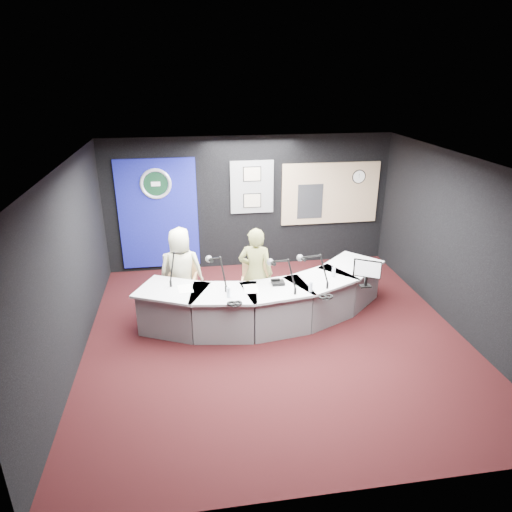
{
  "coord_description": "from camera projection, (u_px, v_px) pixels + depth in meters",
  "views": [
    {
      "loc": [
        -1.28,
        -6.23,
        4.02
      ],
      "look_at": [
        -0.2,
        0.8,
        1.1
      ],
      "focal_mm": 32.0,
      "sensor_mm": 36.0,
      "label": 1
    }
  ],
  "objects": [
    {
      "name": "notepad",
      "position": [
        251.0,
        289.0,
        7.32
      ],
      "size": [
        0.23,
        0.33,
        0.0
      ],
      "primitive_type": "cube",
      "rotation": [
        0.0,
        0.0,
        -0.02
      ],
      "color": "white",
      "rests_on": "broadcast_desk"
    },
    {
      "name": "headphones_near",
      "position": [
        326.0,
        297.0,
        7.03
      ],
      "size": [
        0.2,
        0.2,
        0.03
      ],
      "primitive_type": "torus",
      "color": "black",
      "rests_on": "broadcast_desk"
    },
    {
      "name": "ceiling",
      "position": [
        279.0,
        164.0,
        6.34
      ],
      "size": [
        6.0,
        6.0,
        0.02
      ],
      "primitive_type": "cube",
      "color": "silver",
      "rests_on": "ground"
    },
    {
      "name": "equipment_rack",
      "position": [
        310.0,
        201.0,
        9.74
      ],
      "size": [
        0.55,
        0.02,
        0.75
      ],
      "primitive_type": "cube",
      "color": "black",
      "rests_on": "booth_window_frame"
    },
    {
      "name": "draped_jacket",
      "position": [
        178.0,
        273.0,
        8.22
      ],
      "size": [
        0.51,
        0.17,
        0.7
      ],
      "primitive_type": "cube",
      "rotation": [
        0.0,
        0.0,
        -0.15
      ],
      "color": "slate",
      "rests_on": "armchair_left"
    },
    {
      "name": "wall_front",
      "position": [
        342.0,
        381.0,
        4.13
      ],
      "size": [
        6.0,
        0.02,
        2.8
      ],
      "primitive_type": "cube",
      "color": "black",
      "rests_on": "ground"
    },
    {
      "name": "wall_back",
      "position": [
        249.0,
        203.0,
        9.62
      ],
      "size": [
        6.0,
        0.02,
        2.8
      ],
      "primitive_type": "cube",
      "color": "black",
      "rests_on": "ground"
    },
    {
      "name": "boom_mic_a",
      "position": [
        178.0,
        262.0,
        7.56
      ],
      "size": [
        0.4,
        0.68,
        0.6
      ],
      "primitive_type": null,
      "color": "black",
      "rests_on": "broadcast_desk"
    },
    {
      "name": "framed_photo_upper",
      "position": [
        252.0,
        174.0,
        9.33
      ],
      "size": [
        0.34,
        0.02,
        0.27
      ],
      "primitive_type": "cube",
      "color": "gray",
      "rests_on": "pinboard"
    },
    {
      "name": "boom_mic_b",
      "position": [
        217.0,
        268.0,
        7.37
      ],
      "size": [
        0.35,
        0.7,
        0.6
      ],
      "primitive_type": null,
      "color": "black",
      "rests_on": "broadcast_desk"
    },
    {
      "name": "wall_left",
      "position": [
        69.0,
        269.0,
        6.45
      ],
      "size": [
        0.02,
        6.0,
        2.8
      ],
      "primitive_type": "cube",
      "color": "black",
      "rests_on": "ground"
    },
    {
      "name": "person_man",
      "position": [
        181.0,
        270.0,
        7.94
      ],
      "size": [
        0.77,
        0.51,
        1.54
      ],
      "primitive_type": "imported",
      "rotation": [
        0.0,
        0.0,
        3.11
      ],
      "color": "beige",
      "rests_on": "ground"
    },
    {
      "name": "armchair_left",
      "position": [
        182.0,
        283.0,
        8.04
      ],
      "size": [
        0.68,
        0.68,
        1.06
      ],
      "primitive_type": null,
      "rotation": [
        0.0,
        0.0,
        -0.15
      ],
      "color": "tan",
      "rests_on": "ground"
    },
    {
      "name": "agency_seal",
      "position": [
        156.0,
        184.0,
        9.09
      ],
      "size": [
        0.63,
        0.07,
        0.63
      ],
      "primitive_type": "torus",
      "rotation": [
        1.57,
        0.0,
        0.0
      ],
      "color": "silver",
      "rests_on": "backdrop_panel"
    },
    {
      "name": "broadcast_desk",
      "position": [
        267.0,
        300.0,
        7.76
      ],
      "size": [
        4.5,
        1.9,
        0.75
      ],
      "primitive_type": null,
      "color": "#B2B3B6",
      "rests_on": "ground"
    },
    {
      "name": "wall_clock",
      "position": [
        359.0,
        177.0,
        9.7
      ],
      "size": [
        0.28,
        0.01,
        0.28
      ],
      "primitive_type": "cylinder",
      "rotation": [
        1.57,
        0.0,
        0.0
      ],
      "color": "white",
      "rests_on": "booth_window_frame"
    },
    {
      "name": "framed_photo_lower",
      "position": [
        252.0,
        201.0,
        9.54
      ],
      "size": [
        0.34,
        0.02,
        0.27
      ],
      "primitive_type": "cube",
      "color": "gray",
      "rests_on": "pinboard"
    },
    {
      "name": "booth_glow",
      "position": [
        330.0,
        194.0,
        9.77
      ],
      "size": [
        2.0,
        0.02,
        1.2
      ],
      "primitive_type": "cube",
      "color": "beige",
      "rests_on": "booth_window_frame"
    },
    {
      "name": "backdrop_panel",
      "position": [
        158.0,
        214.0,
        9.38
      ],
      "size": [
        1.6,
        0.05,
        2.3
      ],
      "primitive_type": "cube",
      "color": "navy",
      "rests_on": "wall_back"
    },
    {
      "name": "boom_mic_c",
      "position": [
        282.0,
        270.0,
        7.27
      ],
      "size": [
        0.42,
        0.66,
        0.6
      ],
      "primitive_type": null,
      "color": "black",
      "rests_on": "broadcast_desk"
    },
    {
      "name": "ground",
      "position": [
        276.0,
        336.0,
        7.41
      ],
      "size": [
        6.0,
        6.0,
        0.0
      ],
      "primitive_type": "plane",
      "color": "black",
      "rests_on": "ground"
    },
    {
      "name": "headphones_far",
      "position": [
        235.0,
        303.0,
        6.83
      ],
      "size": [
        0.2,
        0.2,
        0.03
      ],
      "primitive_type": "torus",
      "color": "black",
      "rests_on": "broadcast_desk"
    },
    {
      "name": "desk_phone",
      "position": [
        278.0,
        283.0,
        7.48
      ],
      "size": [
        0.21,
        0.17,
        0.05
      ],
      "primitive_type": "cube",
      "rotation": [
        0.0,
        0.0,
        0.01
      ],
      "color": "black",
      "rests_on": "broadcast_desk"
    },
    {
      "name": "wall_right",
      "position": [
        461.0,
        246.0,
        7.3
      ],
      "size": [
        0.02,
        6.0,
        2.8
      ],
      "primitive_type": "cube",
      "color": "black",
      "rests_on": "ground"
    },
    {
      "name": "paper_stack",
      "position": [
        185.0,
        289.0,
        7.32
      ],
      "size": [
        0.26,
        0.34,
        0.0
      ],
      "primitive_type": "cube",
      "rotation": [
        0.0,
        0.0,
        0.14
      ],
      "color": "white",
      "rests_on": "broadcast_desk"
    },
    {
      "name": "water_bottles",
      "position": [
        284.0,
        281.0,
        7.37
      ],
      "size": [
        1.9,
        0.55,
        0.18
      ],
      "primitive_type": null,
      "color": "silver",
      "rests_on": "broadcast_desk"
    },
    {
      "name": "person_woman",
      "position": [
        256.0,
        273.0,
        7.74
      ],
      "size": [
        0.68,
        0.55,
        1.62
      ],
      "primitive_type": "imported",
      "rotation": [
        0.0,
        0.0,
        2.82
      ],
      "color": "olive",
      "rests_on": "ground"
    },
    {
      "name": "seal_center",
      "position": [
        156.0,
        184.0,
        9.1
      ],
      "size": [
        0.48,
        0.01,
        0.48
      ],
      "primitive_type": "cylinder",
      "rotation": [
        1.57,
        0.0,
        0.0
      ],
      "color": "black",
      "rests_on": "backdrop_panel"
    },
    {
      "name": "pinboard",
      "position": [
        252.0,
        187.0,
        9.46
      ],
      "size": [
        0.9,
        0.04,
        1.1
      ],
      "primitive_type": "cube",
      "color": "slate",
      "rests_on": "wall_back"
    },
    {
      "name": "booth_window_frame",
      "position": [
        330.0,
        193.0,
        9.78
      ],
      "size": [
        2.12,
        0.06,
        1.32
      ],
      "primitive_type": "cube",
      "color": "tan",
      "rests_on": "wall_back"
    },
    {
      "name": "armchair_right",
      "position": [
        256.0,
        293.0,
        7.89
      ],
      "size": [
        0.56,
        0.56,
        0.86
      ],
      "primitive_type": null,
      "rotation": [
        0.0,
        0.0,
        -0.18
      ],
      "color": "tan",
      "rests_on": "ground"
    },
    {
      "name": "computer_monitor",
      "position": [
        367.0,
        269.0,
        7.28
      ],
      "size": [
        0.36,
        0.22,
        0.27
      ],
      "primitive_type": "cube",
      "rotation": [
        0.0,
        0.0,
        -0.51
      ],
      "color": "black",
      "rests_on": "broadcast_desk"
    },
    {
      "name": "boom_mic_d",
      "position": [
        314.0,
        266.0,
        7.44
      ],
      "size": [
        0.45,
        0.64,
        0.6
      ],
      "primitive_type": null,
      "color": "black",
      "rests_on": "broadcast_desk"
    }
  ]
}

